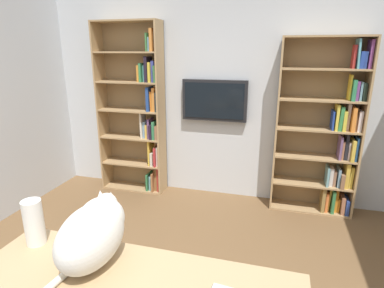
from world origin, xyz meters
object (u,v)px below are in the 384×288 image
(bookshelf_right, at_px, (139,112))
(wall_mounted_tv, at_px, (214,101))
(cat, at_px, (94,231))
(paper_towel_roll, at_px, (34,222))
(bookshelf_left, at_px, (328,135))

(bookshelf_right, relative_size, wall_mounted_tv, 2.72)
(bookshelf_right, bearing_deg, cat, 109.38)
(wall_mounted_tv, relative_size, paper_towel_roll, 2.94)
(bookshelf_left, distance_m, paper_towel_roll, 3.03)
(bookshelf_right, relative_size, paper_towel_roll, 7.99)
(bookshelf_left, height_order, cat, bookshelf_left)
(wall_mounted_tv, bearing_deg, cat, 87.28)
(bookshelf_left, relative_size, wall_mounted_tv, 2.47)
(bookshelf_left, bearing_deg, paper_towel_roll, 52.08)
(bookshelf_left, bearing_deg, cat, 59.43)
(bookshelf_left, relative_size, cat, 3.24)
(wall_mounted_tv, bearing_deg, bookshelf_right, 4.89)
(bookshelf_right, bearing_deg, wall_mounted_tv, -175.11)
(cat, distance_m, paper_towel_roll, 0.43)
(bookshelf_left, xyz_separation_m, bookshelf_right, (2.29, -0.00, 0.14))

